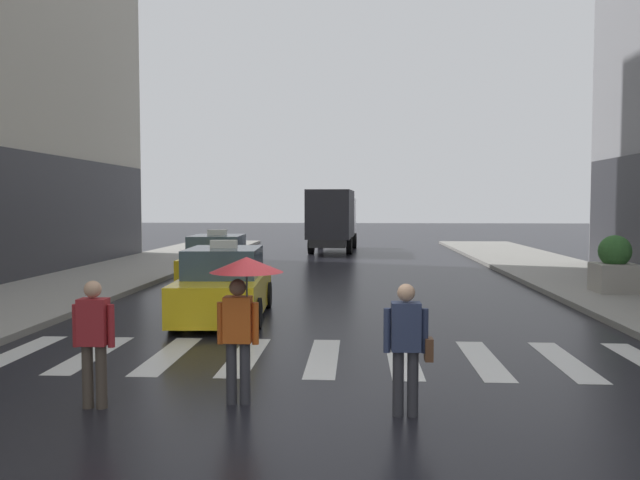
# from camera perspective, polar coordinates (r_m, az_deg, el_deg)

# --- Properties ---
(ground_plane) EXTENTS (160.00, 160.00, 0.00)m
(ground_plane) POSITION_cam_1_polar(r_m,az_deg,el_deg) (8.20, -0.86, -15.43)
(ground_plane) COLOR black
(crosswalk_markings) EXTENTS (11.30, 2.80, 0.01)m
(crosswalk_markings) POSITION_cam_1_polar(r_m,az_deg,el_deg) (11.08, 0.31, -10.45)
(crosswalk_markings) COLOR silver
(crosswalk_markings) RESTS_ON ground
(taxi_lead) EXTENTS (2.13, 4.63, 1.80)m
(taxi_lead) POSITION_cam_1_polar(r_m,az_deg,el_deg) (14.88, -8.53, -4.14)
(taxi_lead) COLOR yellow
(taxi_lead) RESTS_ON ground
(taxi_second) EXTENTS (2.09, 4.61, 1.80)m
(taxi_second) POSITION_cam_1_polar(r_m,az_deg,el_deg) (20.91, -9.13, -2.02)
(taxi_second) COLOR yellow
(taxi_second) RESTS_ON ground
(box_truck) EXTENTS (2.58, 7.63, 3.35)m
(box_truck) POSITION_cam_1_polar(r_m,az_deg,el_deg) (34.71, 1.15, 1.96)
(box_truck) COLOR #2D2D2D
(box_truck) RESTS_ON ground
(pedestrian_with_umbrella) EXTENTS (0.96, 0.96, 1.94)m
(pedestrian_with_umbrella) POSITION_cam_1_polar(r_m,az_deg,el_deg) (8.37, -6.86, -4.41)
(pedestrian_with_umbrella) COLOR #333338
(pedestrian_with_umbrella) RESTS_ON ground
(pedestrian_with_handbag) EXTENTS (0.61, 0.24, 1.65)m
(pedestrian_with_handbag) POSITION_cam_1_polar(r_m,az_deg,el_deg) (8.01, 7.79, -8.99)
(pedestrian_with_handbag) COLOR #333338
(pedestrian_with_handbag) RESTS_ON ground
(pedestrian_plain_coat) EXTENTS (0.55, 0.24, 1.65)m
(pedestrian_plain_coat) POSITION_cam_1_polar(r_m,az_deg,el_deg) (8.74, -19.59, -8.08)
(pedestrian_plain_coat) COLOR #473D33
(pedestrian_plain_coat) RESTS_ON ground
(planter_mid_block) EXTENTS (1.10, 1.10, 1.60)m
(planter_mid_block) POSITION_cam_1_polar(r_m,az_deg,el_deg) (19.79, 24.85, -2.14)
(planter_mid_block) COLOR #A8A399
(planter_mid_block) RESTS_ON curb_right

